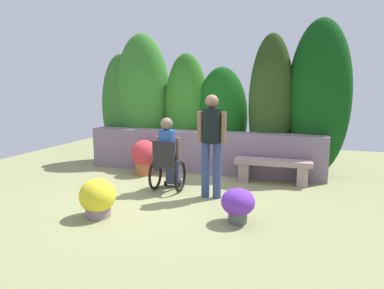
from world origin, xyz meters
name	(u,v)px	position (x,y,z in m)	size (l,w,h in m)	color
ground_plane	(178,193)	(0.00, 0.00, 0.00)	(10.84, 10.84, 0.00)	#8A8C5B
stone_retaining_wall	(202,152)	(0.00, 1.60, 0.45)	(5.20, 0.46, 0.91)	slate
hedge_backdrop	(205,105)	(-0.09, 2.19, 1.46)	(5.87, 1.12, 3.26)	#316A25
stone_bench	(273,168)	(1.57, 1.12, 0.31)	(1.47, 0.36, 0.47)	gray
person_in_wheelchair	(168,157)	(-0.22, 0.10, 0.62)	(0.53, 0.66, 1.33)	black
person_standing_companion	(212,139)	(0.63, -0.08, 1.01)	(0.49, 0.30, 1.74)	navy
flower_pot_purple_near	(238,204)	(1.24, -1.04, 0.27)	(0.47, 0.47, 0.48)	#4F5751
flower_pot_terracotta_by_wall	(98,198)	(-0.73, -1.41, 0.28)	(0.52, 0.52, 0.56)	gray
flower_pot_red_accent	(144,156)	(-1.12, 1.02, 0.40)	(0.57, 0.57, 0.75)	#AF5A33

